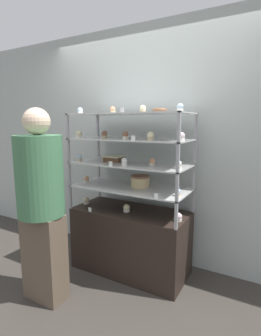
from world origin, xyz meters
TOP-DOWN VIEW (x-y plane):
  - ground_plane at (0.00, 0.00)m, footprint 20.00×20.00m
  - back_wall at (0.00, 0.41)m, footprint 8.00×0.05m
  - display_base at (0.00, 0.00)m, footprint 1.18×0.53m
  - display_riser_lower at (0.00, 0.00)m, footprint 1.18×0.53m
  - display_riser_middle at (0.00, 0.00)m, footprint 1.18×0.53m
  - display_riser_upper at (0.00, 0.00)m, footprint 1.18×0.53m
  - display_riser_top at (0.00, 0.00)m, footprint 1.18×0.53m
  - layer_cake_centerpiece at (0.08, 0.06)m, footprint 0.19×0.19m
  - sheet_cake_frosted at (-0.21, 0.04)m, footprint 0.19×0.16m
  - cupcake_0 at (-0.53, -0.05)m, footprint 0.07×0.07m
  - cupcake_1 at (-0.01, -0.06)m, footprint 0.07×0.07m
  - cupcake_2 at (0.53, -0.05)m, footprint 0.07×0.07m
  - price_tag_0 at (-0.33, -0.25)m, footprint 0.04×0.00m
  - cupcake_3 at (-0.53, -0.04)m, footprint 0.05×0.05m
  - cupcake_4 at (0.53, -0.08)m, footprint 0.05×0.05m
  - price_tag_1 at (0.39, -0.25)m, footprint 0.04×0.00m
  - cupcake_5 at (-0.54, -0.14)m, footprint 0.06×0.06m
  - cupcake_6 at (0.01, -0.15)m, footprint 0.06×0.06m
  - cupcake_7 at (0.27, -0.06)m, footprint 0.06×0.06m
  - cupcake_8 at (0.53, -0.08)m, footprint 0.06×0.06m
  - price_tag_2 at (-0.07, -0.25)m, footprint 0.04×0.00m
  - cupcake_9 at (-0.53, -0.14)m, footprint 0.06×0.06m
  - cupcake_10 at (-0.26, -0.07)m, footprint 0.06×0.06m
  - cupcake_11 at (-0.00, -0.10)m, footprint 0.06×0.06m
  - cupcake_12 at (0.28, -0.13)m, footprint 0.06×0.06m
  - cupcake_13 at (0.54, -0.07)m, footprint 0.06×0.06m
  - price_tag_3 at (0.17, -0.25)m, footprint 0.04×0.00m
  - cupcake_14 at (-0.55, -0.09)m, footprint 0.05×0.05m
  - cupcake_15 at (-0.17, -0.06)m, footprint 0.05×0.05m
  - cupcake_16 at (0.19, -0.11)m, footprint 0.05×0.05m
  - cupcake_17 at (0.54, -0.14)m, footprint 0.05×0.05m
  - price_tag_4 at (0.05, -0.25)m, footprint 0.04×0.00m
  - donut_glazed at (0.30, 0.02)m, footprint 0.14×0.14m
  - customer_figure at (-0.44, -0.76)m, footprint 0.39×0.39m

SIDE VIEW (x-z plane):
  - ground_plane at x=0.00m, z-range 0.00..0.00m
  - display_base at x=0.00m, z-range 0.00..0.67m
  - price_tag_0 at x=-0.33m, z-range 0.67..0.71m
  - cupcake_0 at x=-0.53m, z-range 0.66..0.74m
  - cupcake_1 at x=-0.01m, z-range 0.66..0.74m
  - cupcake_2 at x=0.53m, z-range 0.66..0.74m
  - customer_figure at x=-0.44m, z-range 0.06..1.73m
  - display_riser_lower at x=0.00m, z-range 0.77..1.02m
  - price_tag_1 at x=0.39m, z-range 0.91..0.95m
  - cupcake_3 at x=-0.53m, z-range 0.91..0.98m
  - cupcake_4 at x=0.53m, z-range 0.91..0.98m
  - layer_cake_centerpiece at x=0.08m, z-range 0.91..1.03m
  - display_riser_middle at x=0.00m, z-range 1.02..1.26m
  - price_tag_2 at x=-0.07m, z-range 1.16..1.20m
  - sheet_cake_frosted at x=-0.21m, z-range 1.16..1.21m
  - cupcake_5 at x=-0.54m, z-range 1.15..1.23m
  - cupcake_6 at x=0.01m, z-range 1.15..1.23m
  - cupcake_7 at x=0.27m, z-range 1.15..1.23m
  - cupcake_8 at x=0.53m, z-range 1.15..1.23m
  - back_wall at x=0.00m, z-range 0.00..2.60m
  - display_riser_upper at x=0.00m, z-range 1.26..1.51m
  - price_tag_3 at x=0.17m, z-range 1.40..1.44m
  - cupcake_9 at x=-0.53m, z-range 1.40..1.47m
  - cupcake_10 at x=-0.26m, z-range 1.40..1.47m
  - cupcake_11 at x=0.00m, z-range 1.40..1.47m
  - cupcake_12 at x=0.28m, z-range 1.40..1.47m
  - cupcake_13 at x=0.54m, z-range 1.40..1.47m
  - display_riser_top at x=0.00m, z-range 1.51..1.75m
  - donut_glazed at x=0.30m, z-range 1.65..1.69m
  - price_tag_4 at x=0.05m, z-range 1.65..1.69m
  - cupcake_14 at x=-0.55m, z-range 1.64..1.71m
  - cupcake_15 at x=-0.17m, z-range 1.64..1.71m
  - cupcake_16 at x=0.19m, z-range 1.64..1.71m
  - cupcake_17 at x=0.54m, z-range 1.64..1.71m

